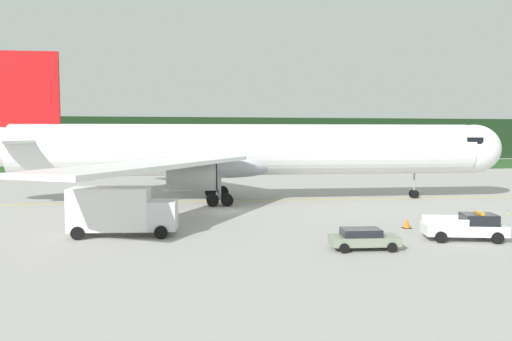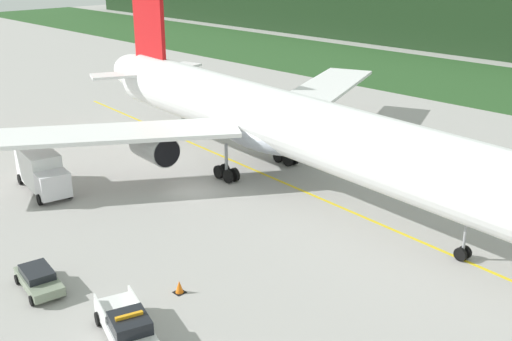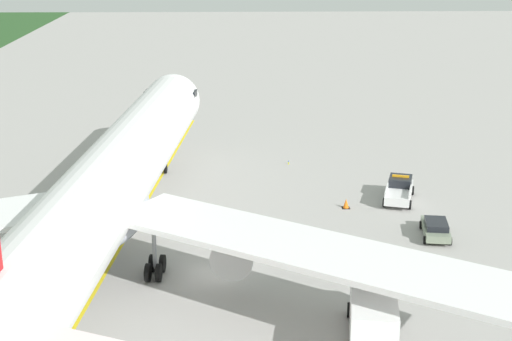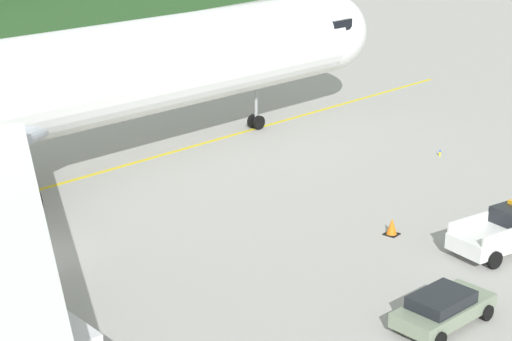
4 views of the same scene
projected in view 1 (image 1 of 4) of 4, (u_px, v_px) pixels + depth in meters
The scene contains 10 objects.
ground at pixel (227, 212), 45.73m from camera, with size 320.00×320.00×0.00m, color #A3A09C.
grass_verge at pixel (182, 168), 102.35m from camera, with size 320.00×30.31×0.04m, color #284E24.
distant_tree_line at pixel (176, 139), 124.38m from camera, with size 288.00×6.56×10.86m, color #1A3018.
taxiway_centerline_main at pixel (250, 201), 53.15m from camera, with size 75.79×0.30×0.01m, color yellow.
airliner at pixel (243, 151), 52.67m from camera, with size 57.34×49.81×15.08m.
ops_pickup_truck at pixel (467, 227), 33.65m from camera, with size 5.58×3.42×1.94m.
catering_truck at pixel (120, 210), 35.00m from camera, with size 7.54×3.59×3.54m.
staff_car at pixel (363, 238), 30.99m from camera, with size 4.35×2.46×1.30m.
apron_cone at pixel (407, 223), 37.92m from camera, with size 0.63×0.63×0.79m.
taxiway_edge_light_east at pixel (508, 212), 44.19m from camera, with size 0.12×0.12×0.37m.
Camera 1 is at (-6.96, -44.86, 7.16)m, focal length 35.57 mm.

